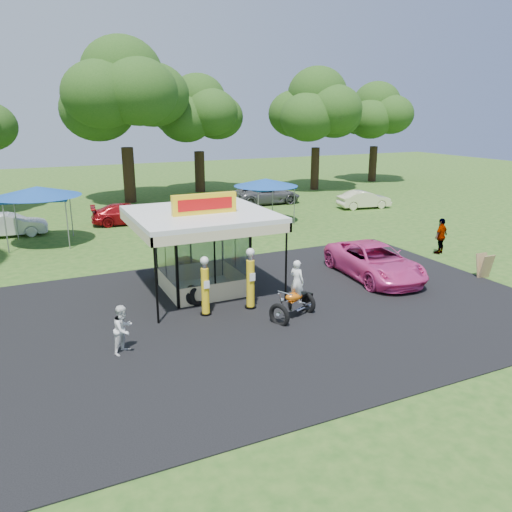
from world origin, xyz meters
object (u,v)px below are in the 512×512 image
object	(u,v)px
motorcycle	(295,295)
bg_car_d	(267,194)
pink_sedan	(374,261)
gas_pump_right	(250,280)
bg_car_b	(128,214)
bg_car_c	(228,206)
gas_pump_left	(205,288)
a_frame_sign	(484,266)
bg_car_e	(364,200)
tent_east	(266,183)
spectator_east_b	(441,236)
gas_station_kiosk	(202,250)
tent_west	(37,192)
bg_car_a	(10,225)
kiosk_car	(187,266)
spectator_west	(123,329)

from	to	relation	value
motorcycle	bg_car_d	bearing A→B (deg)	42.34
motorcycle	pink_sedan	size ratio (longest dim) A/B	0.40
gas_pump_right	bg_car_b	xyz separation A→B (m)	(-1.20, 17.10, -0.47)
bg_car_c	bg_car_d	xyz separation A→B (m)	(4.85, 3.59, 0.00)
motorcycle	gas_pump_left	bearing A→B (deg)	128.09
motorcycle	bg_car_b	bearing A→B (deg)	73.33
gas_pump_left	motorcycle	size ratio (longest dim) A/B	1.01
a_frame_sign	bg_car_e	xyz separation A→B (m)	(5.52, 16.17, 0.12)
gas_pump_right	bg_car_d	world-z (taller)	gas_pump_right
gas_pump_left	tent_east	world-z (taller)	tent_east
spectator_east_b	bg_car_e	xyz separation A→B (m)	(4.32, 12.30, -0.28)
spectator_east_b	bg_car_d	distance (m)	17.37
gas_station_kiosk	tent_west	world-z (taller)	gas_station_kiosk
bg_car_b	bg_car_d	world-z (taller)	bg_car_d
pink_sedan	bg_car_d	bearing A→B (deg)	83.37
bg_car_c	spectator_east_b	bearing A→B (deg)	-167.41
gas_pump_left	a_frame_sign	size ratio (longest dim) A/B	2.05
bg_car_a	gas_pump_left	bearing A→B (deg)	-153.47
pink_sedan	bg_car_e	bearing A→B (deg)	59.90
bg_car_a	tent_west	distance (m)	3.99
kiosk_car	tent_east	xyz separation A→B (m)	(8.33, 8.75, 2.22)
spectator_east_b	bg_car_a	world-z (taller)	spectator_east_b
motorcycle	a_frame_sign	distance (m)	9.93
bg_car_d	tent_east	bearing A→B (deg)	155.36
pink_sedan	bg_car_d	distance (m)	19.44
gas_pump_right	a_frame_sign	distance (m)	11.12
a_frame_sign	bg_car_c	distance (m)	18.35
gas_pump_left	bg_car_a	size ratio (longest dim) A/B	0.54
kiosk_car	bg_car_b	world-z (taller)	bg_car_b
kiosk_car	spectator_east_b	size ratio (longest dim) A/B	1.48
spectator_east_b	bg_car_a	distance (m)	24.82
bg_car_a	tent_west	xyz separation A→B (m)	(1.66, -2.82, 2.28)
bg_car_d	tent_east	distance (m)	7.50
spectator_east_b	bg_car_b	world-z (taller)	spectator_east_b
a_frame_sign	bg_car_c	world-z (taller)	bg_car_c
pink_sedan	tent_east	bearing A→B (deg)	91.94
a_frame_sign	bg_car_d	world-z (taller)	bg_car_d
bg_car_e	tent_east	xyz separation A→B (m)	(-9.24, -1.46, 2.02)
gas_station_kiosk	motorcycle	size ratio (longest dim) A/B	2.41
bg_car_c	pink_sedan	bearing A→B (deg)	170.28
motorcycle	bg_car_a	world-z (taller)	motorcycle
bg_car_c	bg_car_e	xyz separation A→B (m)	(10.80, -1.41, -0.08)
gas_pump_left	a_frame_sign	bearing A→B (deg)	-5.55
spectator_west	bg_car_d	bearing A→B (deg)	12.95
kiosk_car	tent_west	xyz separation A→B (m)	(-5.64, 9.02, 2.49)
pink_sedan	tent_east	size ratio (longest dim) A/B	1.30
gas_pump_right	a_frame_sign	bearing A→B (deg)	-5.93
kiosk_car	pink_sedan	bearing A→B (deg)	-116.68
a_frame_sign	bg_car_d	xyz separation A→B (m)	(-0.43, 21.16, 0.20)
pink_sedan	bg_car_e	xyz separation A→B (m)	(9.99, 14.03, -0.09)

